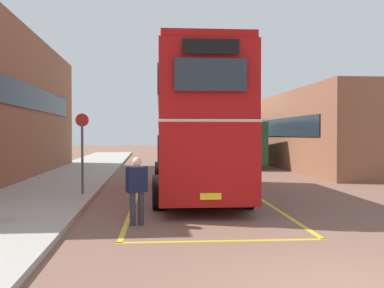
{
  "coord_description": "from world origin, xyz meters",
  "views": [
    {
      "loc": [
        -2.71,
        -5.51,
        2.15
      ],
      "look_at": [
        -0.96,
        12.09,
        1.76
      ],
      "focal_mm": 41.74,
      "sensor_mm": 36.0,
      "label": 1
    }
  ],
  "objects": [
    {
      "name": "pedestrian_boarding",
      "position": [
        -2.97,
        5.05,
        0.92
      ],
      "size": [
        0.52,
        0.35,
        1.61
      ],
      "color": "#2D2D38",
      "rests_on": "ground"
    },
    {
      "name": "sidewalk_left",
      "position": [
        -6.5,
        16.8,
        0.07
      ],
      "size": [
        4.0,
        57.6,
        0.14
      ],
      "primitive_type": "cube",
      "color": "#A39E93",
      "rests_on": "ground"
    },
    {
      "name": "depot_building_right",
      "position": [
        9.4,
        20.96,
        2.35
      ],
      "size": [
        7.88,
        15.54,
        4.69
      ],
      "color": "brown",
      "rests_on": "ground"
    },
    {
      "name": "ground_plane",
      "position": [
        0.0,
        14.4,
        0.0
      ],
      "size": [
        135.6,
        135.6,
        0.0
      ],
      "primitive_type": "plane",
      "color": "brown"
    },
    {
      "name": "double_decker_bus",
      "position": [
        -1.05,
        10.15,
        2.51
      ],
      "size": [
        3.08,
        9.9,
        4.75
      ],
      "color": "black",
      "rests_on": "ground"
    },
    {
      "name": "bay_marking_yellow",
      "position": [
        -1.08,
        8.27,
        0.0
      ],
      "size": [
        4.57,
        11.94,
        0.01
      ],
      "color": "gold",
      "rests_on": "ground"
    },
    {
      "name": "bus_stop_sign",
      "position": [
        -4.91,
        9.81,
        1.77
      ],
      "size": [
        0.44,
        0.08,
        2.71
      ],
      "color": "#4C4C51",
      "rests_on": "sidewalk_left"
    },
    {
      "name": "single_deck_bus",
      "position": [
        2.95,
        25.16,
        1.64
      ],
      "size": [
        3.11,
        9.82,
        3.02
      ],
      "color": "black",
      "rests_on": "ground"
    }
  ]
}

